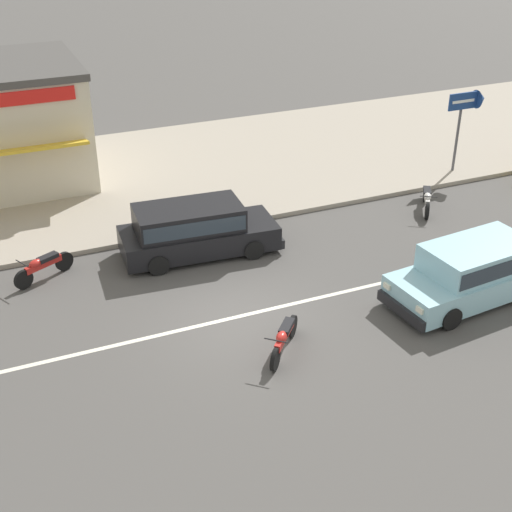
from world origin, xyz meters
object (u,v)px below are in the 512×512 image
object	(u,v)px
minivan_pale_blue_5	(472,270)
motorcycle_1	(427,199)
motorcycle_0	(284,338)
arrow_signboard	(475,103)
minivan_black_3	(195,228)
motorcycle_2	(43,266)

from	to	relation	value
minivan_pale_blue_5	motorcycle_1	size ratio (longest dim) A/B	2.68
motorcycle_0	arrow_signboard	world-z (taller)	arrow_signboard
minivan_black_3	arrow_signboard	world-z (taller)	arrow_signboard
motorcycle_0	motorcycle_1	xyz separation A→B (m)	(7.76, 5.37, -0.00)
arrow_signboard	minivan_black_3	bearing A→B (deg)	-169.40
minivan_black_3	motorcycle_0	size ratio (longest dim) A/B	3.13
minivan_black_3	arrow_signboard	xyz separation A→B (m)	(11.44, 2.14, 1.81)
motorcycle_1	arrow_signboard	world-z (taller)	arrow_signboard
minivan_black_3	motorcycle_1	bearing A→B (deg)	-0.85
minivan_black_3	motorcycle_2	world-z (taller)	minivan_black_3
motorcycle_0	motorcycle_2	xyz separation A→B (m)	(-4.73, 5.72, -0.00)
minivan_black_3	motorcycle_1	world-z (taller)	minivan_black_3
motorcycle_2	motorcycle_0	bearing A→B (deg)	-50.39
minivan_pale_blue_5	motorcycle_2	bearing A→B (deg)	152.34
minivan_black_3	arrow_signboard	bearing A→B (deg)	10.60
motorcycle_1	arrow_signboard	xyz separation A→B (m)	(3.33, 2.26, 2.23)
motorcycle_1	minivan_pale_blue_5	bearing A→B (deg)	-113.08
motorcycle_0	arrow_signboard	bearing A→B (deg)	34.56
motorcycle_2	arrow_signboard	distance (m)	16.09
minivan_black_3	minivan_pale_blue_5	size ratio (longest dim) A/B	1.06
minivan_pale_blue_5	motorcycle_1	xyz separation A→B (m)	(2.16, 5.07, -0.42)
minivan_pale_blue_5	motorcycle_1	world-z (taller)	minivan_pale_blue_5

